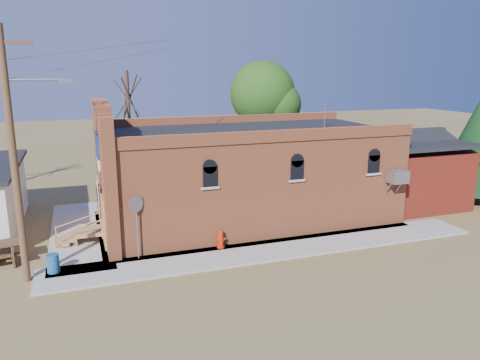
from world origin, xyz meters
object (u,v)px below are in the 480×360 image
object	(u,v)px
utility_pole	(15,152)
trash_barrel	(53,263)
stop_sign	(136,210)
brick_bar	(241,175)
fire_hydrant	(221,239)

from	to	relation	value
utility_pole	trash_barrel	size ratio (longest dim) A/B	12.66
stop_sign	trash_barrel	distance (m)	3.63
brick_bar	utility_pole	bearing A→B (deg)	-156.31
utility_pole	trash_barrel	distance (m)	4.43
brick_bar	trash_barrel	distance (m)	9.98
brick_bar	trash_barrel	size ratio (longest dim) A/B	23.06
utility_pole	fire_hydrant	xyz separation A→B (m)	(7.53, 0.60, -4.30)
fire_hydrant	trash_barrel	bearing A→B (deg)	171.44
stop_sign	trash_barrel	world-z (taller)	stop_sign
utility_pole	trash_barrel	world-z (taller)	utility_pole
utility_pole	fire_hydrant	world-z (taller)	utility_pole
utility_pole	stop_sign	size ratio (longest dim) A/B	3.41
brick_bar	utility_pole	size ratio (longest dim) A/B	1.82
brick_bar	utility_pole	xyz separation A→B (m)	(-9.79, -4.29, 2.43)
brick_bar	fire_hydrant	world-z (taller)	brick_bar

